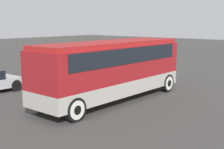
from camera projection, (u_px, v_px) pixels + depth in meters
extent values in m
plane|color=#423F3D|center=(112.00, 101.00, 16.73)|extent=(120.00, 120.00, 0.00)
cube|color=#B7B2A8|center=(112.00, 86.00, 16.59)|extent=(9.43, 2.43, 0.75)
cube|color=maroon|center=(112.00, 62.00, 16.38)|extent=(9.43, 2.43, 1.76)
cube|color=black|center=(112.00, 54.00, 16.31)|extent=(8.30, 2.47, 0.79)
cube|color=#B21E1E|center=(112.00, 44.00, 16.22)|extent=(9.24, 2.24, 0.22)
cube|color=maroon|center=(158.00, 59.00, 19.86)|extent=(0.36, 2.34, 2.01)
cylinder|color=black|center=(167.00, 83.00, 18.85)|extent=(1.06, 0.28, 1.06)
cylinder|color=silver|center=(167.00, 83.00, 18.85)|extent=(0.82, 0.30, 0.82)
cylinder|color=black|center=(167.00, 83.00, 18.85)|extent=(0.40, 0.32, 0.40)
cylinder|color=black|center=(137.00, 79.00, 20.26)|extent=(1.06, 0.28, 1.06)
cylinder|color=silver|center=(137.00, 79.00, 20.26)|extent=(0.82, 0.30, 0.82)
cylinder|color=black|center=(137.00, 79.00, 20.26)|extent=(0.40, 0.32, 0.40)
cylinder|color=black|center=(75.00, 110.00, 13.15)|extent=(1.06, 0.28, 1.06)
cylinder|color=silver|center=(75.00, 110.00, 13.15)|extent=(0.82, 0.30, 0.82)
cylinder|color=black|center=(75.00, 110.00, 13.15)|extent=(0.40, 0.32, 0.40)
cylinder|color=black|center=(43.00, 101.00, 14.56)|extent=(1.06, 0.28, 1.06)
cylinder|color=silver|center=(43.00, 101.00, 14.56)|extent=(0.82, 0.30, 0.82)
cylinder|color=black|center=(43.00, 101.00, 14.56)|extent=(0.40, 0.32, 0.40)
cylinder|color=black|center=(16.00, 85.00, 19.04)|extent=(0.69, 0.22, 0.69)
cylinder|color=black|center=(16.00, 85.00, 19.04)|extent=(0.26, 0.26, 0.26)
cylinder|color=black|center=(2.00, 82.00, 20.04)|extent=(0.69, 0.22, 0.69)
cylinder|color=black|center=(2.00, 82.00, 20.04)|extent=(0.26, 0.26, 0.26)
cube|color=maroon|center=(62.00, 74.00, 22.04)|extent=(4.70, 1.79, 0.59)
cube|color=black|center=(60.00, 67.00, 21.80)|extent=(2.44, 1.61, 0.48)
cylinder|color=black|center=(89.00, 75.00, 22.99)|extent=(0.64, 0.22, 0.64)
cylinder|color=black|center=(89.00, 75.00, 22.99)|extent=(0.24, 0.26, 0.24)
cylinder|color=black|center=(74.00, 73.00, 24.02)|extent=(0.64, 0.22, 0.64)
cylinder|color=black|center=(74.00, 73.00, 24.02)|extent=(0.24, 0.26, 0.24)
cylinder|color=black|center=(48.00, 82.00, 20.13)|extent=(0.64, 0.22, 0.64)
cylinder|color=black|center=(48.00, 82.00, 20.13)|extent=(0.24, 0.26, 0.24)
cylinder|color=black|center=(33.00, 79.00, 21.15)|extent=(0.64, 0.22, 0.64)
cylinder|color=black|center=(33.00, 79.00, 21.15)|extent=(0.24, 0.26, 0.24)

